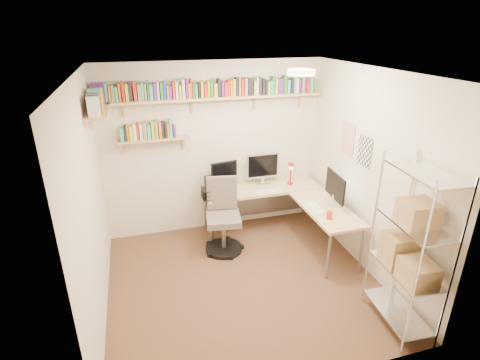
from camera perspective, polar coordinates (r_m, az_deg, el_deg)
name	(u,v)px	position (r m, az deg, el deg)	size (l,w,h in m)	color
ground	(243,282)	(4.78, 0.51, -15.22)	(3.20, 3.20, 0.00)	#4C3220
room_shell	(244,164)	(4.03, 0.64, 2.48)	(3.24, 3.04, 2.52)	beige
wall_shelves	(184,100)	(5.04, -8.56, 11.95)	(3.12, 1.09, 0.80)	tan
corner_desk	(270,194)	(5.43, 4.57, -2.10)	(1.81, 1.76, 1.17)	tan
office_chair	(223,221)	(5.19, -2.58, -6.23)	(0.55, 0.56, 1.03)	black
wire_rack	(410,244)	(4.03, 24.51, -8.92)	(0.45, 0.81, 1.81)	silver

